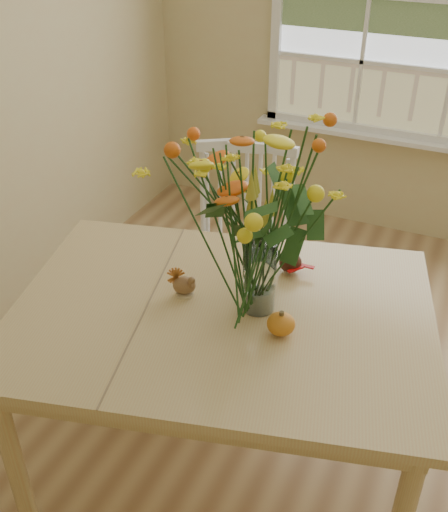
% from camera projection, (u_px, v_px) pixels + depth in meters
% --- Properties ---
extents(floor, '(4.00, 4.50, 0.01)m').
position_uv_depth(floor, '(332.00, 483.00, 2.51)').
color(floor, '#956E48').
rests_on(floor, ground).
extents(dining_table, '(1.74, 1.42, 0.81)m').
position_uv_depth(dining_table, '(222.00, 329.00, 2.22)').
color(dining_table, tan).
rests_on(dining_table, floor).
extents(windsor_chair, '(0.59, 0.57, 1.05)m').
position_uv_depth(windsor_chair, '(242.00, 242.00, 3.02)').
color(windsor_chair, white).
rests_on(windsor_chair, floor).
extents(flower_vase, '(0.56, 0.56, 0.67)m').
position_uv_depth(flower_vase, '(262.00, 210.00, 1.97)').
color(flower_vase, white).
rests_on(flower_vase, dining_table).
extents(pumpkin, '(0.10, 0.10, 0.08)m').
position_uv_depth(pumpkin, '(281.00, 325.00, 2.04)').
color(pumpkin, '#C26216').
rests_on(pumpkin, dining_table).
extents(turkey_figurine, '(0.10, 0.09, 0.11)m').
position_uv_depth(turkey_figurine, '(184.00, 285.00, 2.23)').
color(turkey_figurine, '#CCB78C').
rests_on(turkey_figurine, dining_table).
extents(dark_gourd, '(0.13, 0.10, 0.08)m').
position_uv_depth(dark_gourd, '(290.00, 263.00, 2.36)').
color(dark_gourd, '#38160F').
rests_on(dark_gourd, dining_table).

